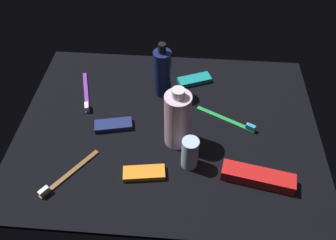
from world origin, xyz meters
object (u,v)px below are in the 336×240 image
at_px(deodorant_stick, 190,153).
at_px(toothbrush_green, 229,120).
at_px(toothbrush_purple, 86,94).
at_px(snack_bar_navy, 113,125).
at_px(lotion_bottle, 162,73).
at_px(toothbrush_brown, 66,175).
at_px(bodywash_bottle, 177,119).
at_px(snack_bar_orange, 144,173).
at_px(snack_bar_teal, 194,80).
at_px(toothpaste_box_red, 258,177).

distance_m(deodorant_stick, toothbrush_green, 0.19).
height_order(toothbrush_purple, snack_bar_navy, toothbrush_purple).
bearing_deg(deodorant_stick, toothbrush_green, -124.91).
distance_m(lotion_bottle, toothbrush_brown, 0.39).
relative_size(lotion_bottle, toothbrush_brown, 1.17).
bearing_deg(bodywash_bottle, snack_bar_navy, -10.61).
xyz_separation_m(snack_bar_orange, snack_bar_teal, (-0.12, -0.36, 0.00)).
bearing_deg(toothpaste_box_red, toothbrush_green, -62.01).
xyz_separation_m(toothbrush_purple, snack_bar_navy, (-0.11, 0.12, 0.00)).
distance_m(toothbrush_green, toothbrush_brown, 0.47).
bearing_deg(toothbrush_green, toothbrush_brown, 27.94).
xyz_separation_m(toothpaste_box_red, snack_bar_navy, (0.38, -0.15, -0.01)).
bearing_deg(toothbrush_green, deodorant_stick, 55.09).
bearing_deg(bodywash_bottle, toothbrush_purple, -28.21).
bearing_deg(toothbrush_green, snack_bar_teal, -57.68).
bearing_deg(toothbrush_purple, snack_bar_teal, -165.09).
bearing_deg(deodorant_stick, toothpaste_box_red, 167.45).
bearing_deg(snack_bar_orange, toothpaste_box_red, 172.59).
height_order(bodywash_bottle, toothbrush_brown, bodywash_bottle).
bearing_deg(snack_bar_teal, deodorant_stick, 66.86).
xyz_separation_m(snack_bar_orange, snack_bar_navy, (0.11, -0.15, 0.00)).
xyz_separation_m(toothbrush_green, toothbrush_brown, (0.41, 0.22, 0.00)).
height_order(lotion_bottle, toothbrush_green, lotion_bottle).
height_order(deodorant_stick, toothpaste_box_red, deodorant_stick).
bearing_deg(snack_bar_orange, toothbrush_brown, -2.07).
bearing_deg(lotion_bottle, toothbrush_purple, 7.86).
bearing_deg(bodywash_bottle, toothbrush_brown, 27.38).
bearing_deg(snack_bar_teal, lotion_bottle, 7.83).
bearing_deg(snack_bar_teal, bodywash_bottle, 58.17).
height_order(toothbrush_brown, snack_bar_teal, toothbrush_brown).
height_order(bodywash_bottle, snack_bar_orange, bodywash_bottle).
bearing_deg(toothbrush_brown, bodywash_bottle, -152.62).
height_order(toothbrush_brown, snack_bar_navy, toothbrush_brown).
bearing_deg(lotion_bottle, bodywash_bottle, 106.39).
bearing_deg(deodorant_stick, toothbrush_brown, 11.70).
relative_size(snack_bar_teal, snack_bar_navy, 1.00).
bearing_deg(toothbrush_purple, bodywash_bottle, 151.79).
relative_size(lotion_bottle, toothbrush_purple, 1.01).
xyz_separation_m(toothbrush_brown, snack_bar_teal, (-0.31, -0.38, 0.00)).
bearing_deg(snack_bar_teal, toothpaste_box_red, 92.46).
xyz_separation_m(bodywash_bottle, deodorant_stick, (-0.04, 0.08, -0.04)).
height_order(lotion_bottle, toothbrush_purple, lotion_bottle).
bearing_deg(toothbrush_purple, lotion_bottle, -172.14).
bearing_deg(snack_bar_teal, toothbrush_brown, 28.86).
bearing_deg(deodorant_stick, snack_bar_teal, -91.01).
bearing_deg(lotion_bottle, snack_bar_navy, 50.65).
distance_m(toothbrush_purple, toothpaste_box_red, 0.56).
relative_size(toothpaste_box_red, snack_bar_orange, 1.69).
bearing_deg(snack_bar_navy, toothbrush_brown, 51.16).
xyz_separation_m(lotion_bottle, snack_bar_navy, (0.13, 0.15, -0.07)).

